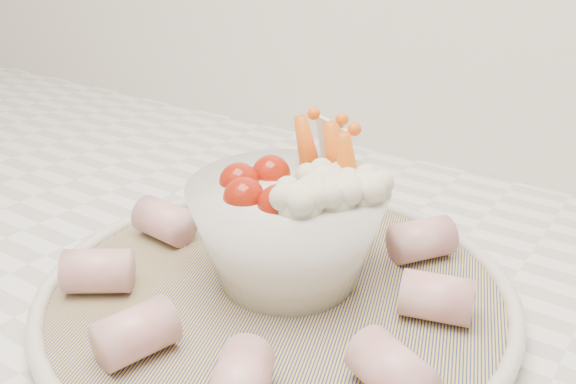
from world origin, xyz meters
The scene contains 3 objects.
serving_platter centered at (0.15, 1.42, 0.93)m, with size 0.45×0.45×0.02m.
veggie_bowl centered at (0.15, 1.43, 0.98)m, with size 0.15×0.15×0.12m.
cured_meat_rolls centered at (0.15, 1.42, 0.95)m, with size 0.29×0.29×0.03m.
Camera 1 is at (0.38, 1.09, 1.20)m, focal length 40.00 mm.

